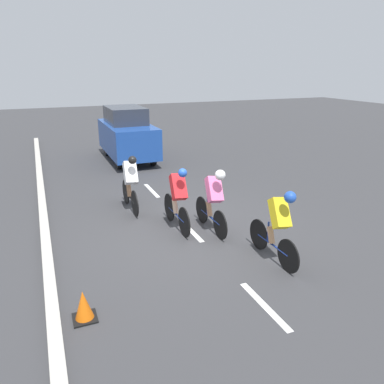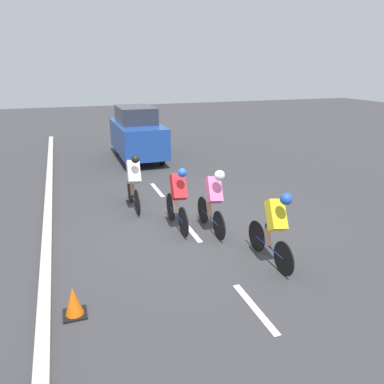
# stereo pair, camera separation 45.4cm
# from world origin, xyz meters

# --- Properties ---
(ground_plane) EXTENTS (60.00, 60.00, 0.00)m
(ground_plane) POSITION_xyz_m (0.00, 0.00, 0.00)
(ground_plane) COLOR #38383A
(lane_stripe_near) EXTENTS (0.12, 1.40, 0.01)m
(lane_stripe_near) POSITION_xyz_m (0.00, 3.28, 0.00)
(lane_stripe_near) COLOR white
(lane_stripe_near) RESTS_ON ground
(lane_stripe_mid) EXTENTS (0.12, 1.40, 0.01)m
(lane_stripe_mid) POSITION_xyz_m (0.00, 0.08, 0.00)
(lane_stripe_mid) COLOR white
(lane_stripe_mid) RESTS_ON ground
(lane_stripe_far) EXTENTS (0.12, 1.40, 0.01)m
(lane_stripe_far) POSITION_xyz_m (0.00, -3.12, 0.00)
(lane_stripe_far) COLOR white
(lane_stripe_far) RESTS_ON ground
(curb) EXTENTS (0.20, 26.78, 0.14)m
(curb) POSITION_xyz_m (3.20, 0.08, 0.07)
(curb) COLOR #B7B2A8
(curb) RESTS_ON ground
(cyclist_red) EXTENTS (0.36, 1.72, 1.56)m
(cyclist_red) POSITION_xyz_m (0.24, -0.10, 0.80)
(cyclist_red) COLOR black
(cyclist_red) RESTS_ON ground
(cyclist_yellow) EXTENTS (0.40, 1.69, 1.54)m
(cyclist_yellow) POSITION_xyz_m (-1.01, 2.09, 0.82)
(cyclist_yellow) COLOR black
(cyclist_yellow) RESTS_ON ground
(cyclist_pink) EXTENTS (0.39, 1.68, 1.55)m
(cyclist_pink) POSITION_xyz_m (-0.47, 0.34, 0.83)
(cyclist_pink) COLOR black
(cyclist_pink) RESTS_ON ground
(cyclist_white) EXTENTS (0.36, 1.72, 1.55)m
(cyclist_white) POSITION_xyz_m (0.98, -1.72, 0.80)
(cyclist_white) COLOR black
(cyclist_white) RESTS_ON ground
(support_car) EXTENTS (1.70, 3.89, 2.14)m
(support_car) POSITION_xyz_m (-0.27, -7.35, 1.07)
(support_car) COLOR black
(support_car) RESTS_ON ground
(traffic_cone) EXTENTS (0.36, 0.36, 0.49)m
(traffic_cone) POSITION_xyz_m (2.75, 2.50, 0.24)
(traffic_cone) COLOR black
(traffic_cone) RESTS_ON ground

